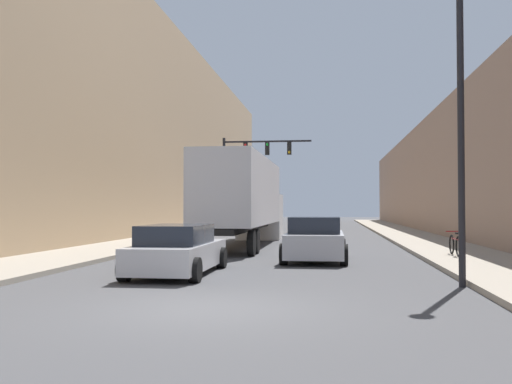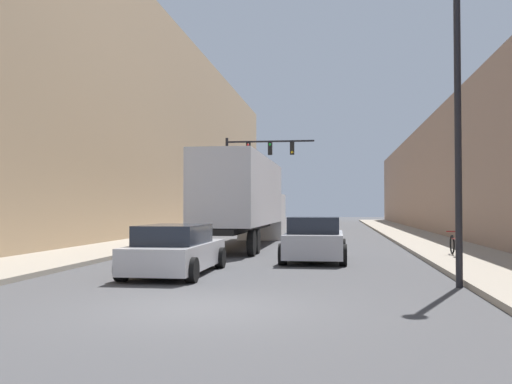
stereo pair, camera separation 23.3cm
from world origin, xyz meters
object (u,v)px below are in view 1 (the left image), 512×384
(traffic_signal_gantry, at_px, (247,165))
(semi_truck, at_px, (245,198))
(suv_car, at_px, (315,240))
(street_lamp, at_px, (461,90))
(sedan_car, at_px, (178,250))
(parked_bicycle, at_px, (455,245))

(traffic_signal_gantry, bearing_deg, semi_truck, -81.91)
(suv_car, distance_m, street_lamp, 8.12)
(sedan_car, bearing_deg, parked_bicycle, 33.06)
(sedan_car, distance_m, parked_bicycle, 10.35)
(sedan_car, bearing_deg, traffic_signal_gantry, 93.94)
(suv_car, height_order, parked_bicycle, suv_car)
(suv_car, bearing_deg, sedan_car, -129.53)
(suv_car, bearing_deg, semi_truck, 116.44)
(suv_car, bearing_deg, parked_bicycle, 13.08)
(semi_truck, xyz_separation_m, suv_car, (3.57, -7.19, -1.58))
(street_lamp, bearing_deg, sedan_car, 167.35)
(sedan_car, height_order, parked_bicycle, sedan_car)
(sedan_car, xyz_separation_m, suv_car, (3.71, 4.49, 0.08))
(semi_truck, distance_m, street_lamp, 15.31)
(traffic_signal_gantry, distance_m, street_lamp, 27.59)
(sedan_car, distance_m, street_lamp, 8.49)
(street_lamp, bearing_deg, traffic_signal_gantry, 109.05)
(traffic_signal_gantry, bearing_deg, suv_car, -74.88)
(sedan_car, relative_size, suv_car, 1.07)
(semi_truck, distance_m, sedan_car, 11.80)
(traffic_signal_gantry, bearing_deg, street_lamp, -70.95)
(sedan_car, bearing_deg, suv_car, 50.47)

